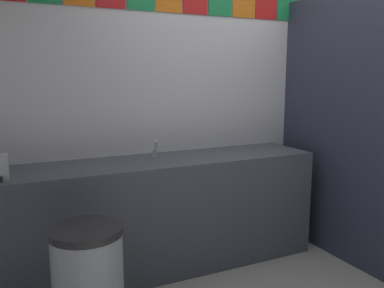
% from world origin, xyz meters
% --- Properties ---
extents(wall_back, '(4.33, 0.09, 2.70)m').
position_xyz_m(wall_back, '(0.00, 1.46, 1.35)').
color(wall_back, silver).
rests_on(wall_back, ground_plane).
extents(vanity_counter, '(2.45, 0.55, 0.85)m').
position_xyz_m(vanity_counter, '(-0.89, 1.14, 0.43)').
color(vanity_counter, '#4C515B').
rests_on(vanity_counter, ground_plane).
extents(faucet_center, '(0.04, 0.10, 0.14)m').
position_xyz_m(faucet_center, '(-0.89, 1.23, 0.90)').
color(faucet_center, silver).
rests_on(faucet_center, vanity_counter).
extents(soap_dispenser, '(0.09, 0.09, 0.16)m').
position_xyz_m(soap_dispenser, '(-1.94, 0.98, 0.93)').
color(soap_dispenser, '#B7BABF').
rests_on(soap_dispenser, vanity_counter).
extents(toilet, '(0.39, 0.49, 0.74)m').
position_xyz_m(toilet, '(1.03, 0.98, 0.30)').
color(toilet, white).
rests_on(toilet, ground_plane).
extents(trash_bin, '(0.38, 0.38, 0.68)m').
position_xyz_m(trash_bin, '(-1.56, 0.44, 0.34)').
color(trash_bin, '#999EA3').
rests_on(trash_bin, ground_plane).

